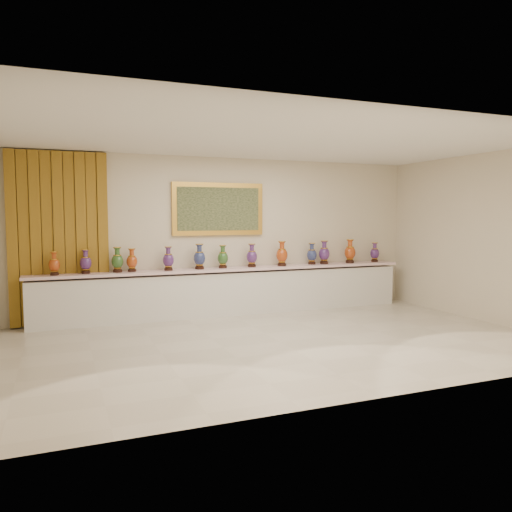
{
  "coord_description": "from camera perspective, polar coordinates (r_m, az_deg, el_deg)",
  "views": [
    {
      "loc": [
        -3.06,
        -6.7,
        1.89
      ],
      "look_at": [
        0.3,
        1.7,
        1.16
      ],
      "focal_mm": 35.0,
      "sensor_mm": 36.0,
      "label": 1
    }
  ],
  "objects": [
    {
      "name": "ground",
      "position": [
        7.61,
        2.72,
        -9.77
      ],
      "size": [
        8.0,
        8.0,
        0.0
      ],
      "primitive_type": "plane",
      "color": "beige",
      "rests_on": "ground"
    },
    {
      "name": "room",
      "position": [
        9.16,
        -18.73,
        2.46
      ],
      "size": [
        8.0,
        8.0,
        8.0
      ],
      "color": "beige",
      "rests_on": "ground"
    },
    {
      "name": "counter",
      "position": [
        9.59,
        -2.92,
        -4.1
      ],
      "size": [
        7.28,
        0.48,
        0.9
      ],
      "color": "white",
      "rests_on": "ground"
    },
    {
      "name": "vase_0",
      "position": [
        8.95,
        -22.06,
        -0.92
      ],
      "size": [
        0.22,
        0.22,
        0.4
      ],
      "rotation": [
        0.0,
        0.0,
        -0.25
      ],
      "color": "black",
      "rests_on": "counter"
    },
    {
      "name": "vase_1",
      "position": [
        9.03,
        -18.88,
        -0.73
      ],
      "size": [
        0.22,
        0.22,
        0.42
      ],
      "rotation": [
        0.0,
        0.0,
        -0.18
      ],
      "color": "black",
      "rests_on": "counter"
    },
    {
      "name": "vase_2",
      "position": [
        9.06,
        -15.55,
        -0.55
      ],
      "size": [
        0.22,
        0.22,
        0.44
      ],
      "rotation": [
        0.0,
        0.0,
        0.07
      ],
      "color": "black",
      "rests_on": "counter"
    },
    {
      "name": "vase_3",
      "position": [
        9.11,
        -14.0,
        -0.58
      ],
      "size": [
        0.25,
        0.25,
        0.41
      ],
      "rotation": [
        0.0,
        0.0,
        0.37
      ],
      "color": "black",
      "rests_on": "counter"
    },
    {
      "name": "vase_4",
      "position": [
        9.17,
        -9.99,
        -0.42
      ],
      "size": [
        0.26,
        0.26,
        0.43
      ],
      "rotation": [
        0.0,
        0.0,
        0.4
      ],
      "color": "black",
      "rests_on": "counter"
    },
    {
      "name": "vase_5",
      "position": [
        9.31,
        -6.48,
        -0.21
      ],
      "size": [
        0.28,
        0.28,
        0.47
      ],
      "rotation": [
        0.0,
        0.0,
        0.39
      ],
      "color": "black",
      "rests_on": "counter"
    },
    {
      "name": "vase_6",
      "position": [
        9.46,
        -3.81,
        -0.2
      ],
      "size": [
        0.22,
        0.22,
        0.43
      ],
      "rotation": [
        0.0,
        0.0,
        0.11
      ],
      "color": "black",
      "rests_on": "counter"
    },
    {
      "name": "vase_7",
      "position": [
        9.66,
        -0.48,
        -0.06
      ],
      "size": [
        0.25,
        0.25,
        0.45
      ],
      "rotation": [
        0.0,
        0.0,
        -0.24
      ],
      "color": "black",
      "rests_on": "counter"
    },
    {
      "name": "vase_8",
      "position": [
        9.85,
        2.98,
        0.14
      ],
      "size": [
        0.29,
        0.29,
        0.49
      ],
      "rotation": [
        0.0,
        0.0,
        0.32
      ],
      "color": "black",
      "rests_on": "counter"
    },
    {
      "name": "vase_9",
      "position": [
        10.24,
        6.4,
        0.14
      ],
      "size": [
        0.21,
        0.21,
        0.43
      ],
      "rotation": [
        0.0,
        0.0,
        -0.04
      ],
      "color": "black",
      "rests_on": "counter"
    },
    {
      "name": "vase_10",
      "position": [
        10.34,
        7.8,
        0.29
      ],
      "size": [
        0.29,
        0.29,
        0.48
      ],
      "rotation": [
        0.0,
        0.0,
        -0.36
      ],
      "color": "black",
      "rests_on": "counter"
    },
    {
      "name": "vase_11",
      "position": [
        10.65,
        10.69,
        0.42
      ],
      "size": [
        0.26,
        0.26,
        0.5
      ],
      "rotation": [
        0.0,
        0.0,
        -0.12
      ],
      "color": "black",
      "rests_on": "counter"
    },
    {
      "name": "vase_12",
      "position": [
        11.02,
        13.41,
        0.32
      ],
      "size": [
        0.22,
        0.22,
        0.41
      ],
      "rotation": [
        0.0,
        0.0,
        -0.17
      ],
      "color": "black",
      "rests_on": "counter"
    },
    {
      "name": "label_card",
      "position": [
        8.93,
        -16.09,
        -1.91
      ],
      "size": [
        0.1,
        0.06,
        0.0
      ],
      "primitive_type": "cube",
      "color": "white",
      "rests_on": "counter"
    }
  ]
}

